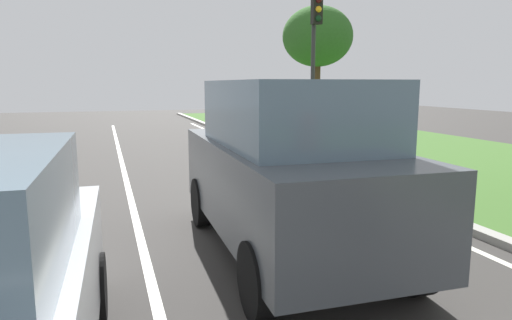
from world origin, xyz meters
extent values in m
plane|color=#383533|center=(0.00, 14.00, 0.00)|extent=(60.00, 60.00, 0.00)
cube|color=silver|center=(-0.70, 14.00, 0.00)|extent=(0.12, 32.00, 0.01)
cube|color=silver|center=(3.60, 14.00, 0.00)|extent=(0.12, 32.00, 0.01)
cube|color=#3D6628|center=(8.50, 14.00, 0.03)|extent=(9.00, 48.00, 0.06)
cube|color=#9E9B93|center=(4.10, 14.00, 0.06)|extent=(0.24, 48.00, 0.12)
cube|color=#474C51|center=(1.12, 9.35, 0.93)|extent=(2.01, 4.55, 1.10)
cube|color=slate|center=(1.12, 9.20, 1.88)|extent=(1.77, 2.74, 0.80)
cylinder|color=black|center=(0.28, 10.91, 0.38)|extent=(0.24, 0.77, 0.76)
cylinder|color=black|center=(2.03, 10.86, 0.38)|extent=(0.24, 0.77, 0.76)
cylinder|color=black|center=(0.21, 7.85, 0.38)|extent=(0.24, 0.77, 0.76)
cylinder|color=black|center=(1.95, 7.80, 0.38)|extent=(0.24, 0.77, 0.76)
cylinder|color=black|center=(-1.29, 8.31, 0.32)|extent=(0.24, 0.65, 0.64)
cylinder|color=#2D2D2D|center=(5.50, 17.94, 2.62)|extent=(0.14, 0.14, 5.24)
cube|color=black|center=(5.50, 17.74, 4.57)|extent=(0.32, 0.24, 0.90)
sphere|color=#3F0F0F|center=(5.50, 17.61, 4.85)|extent=(0.20, 0.20, 0.20)
sphere|color=#F2AD19|center=(5.50, 17.61, 4.57)|extent=(0.20, 0.20, 0.20)
sphere|color=black|center=(5.50, 17.61, 4.29)|extent=(0.20, 0.20, 0.20)
cylinder|color=#4C331E|center=(7.91, 22.65, 1.56)|extent=(0.32, 0.32, 3.13)
ellipsoid|color=#2D6023|center=(7.91, 22.65, 4.28)|extent=(3.06, 3.06, 2.60)
camera|label=1|loc=(-1.11, 3.90, 2.24)|focal=32.23mm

